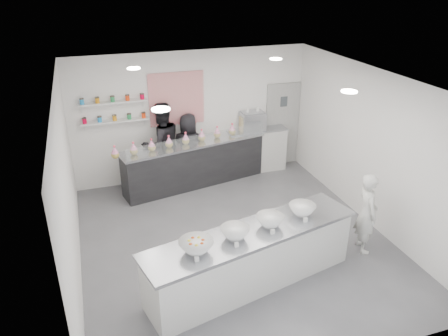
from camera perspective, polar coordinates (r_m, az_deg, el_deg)
The scene contains 26 objects.
floor at distance 8.25m, azimuth 1.42°, elevation -9.48°, with size 6.00×6.00×0.00m, color #515156.
ceiling at distance 7.01m, azimuth 1.68°, elevation 11.20°, with size 6.00×6.00×0.00m, color white.
back_wall at distance 10.18m, azimuth -4.19°, elevation 6.77°, with size 5.50×5.50×0.00m, color white.
left_wall at distance 7.15m, azimuth -19.73°, elevation -2.91°, with size 6.00×6.00×0.00m, color white.
right_wall at distance 8.76m, azimuth 18.75°, elevation 2.38°, with size 6.00×6.00×0.00m, color white.
back_door at distance 11.05m, azimuth 7.60°, elevation 5.63°, with size 0.88×0.04×2.10m, color #9C9C99.
pattern_panel at distance 9.96m, azimuth -6.21°, elevation 8.98°, with size 1.25×0.03×1.20m, color red.
jar_shelf_lower at distance 9.81m, azimuth -14.06°, elevation 5.98°, with size 1.45×0.22×0.04m, color silver.
jar_shelf_upper at distance 9.68m, azimuth -14.32°, elevation 8.32°, with size 1.45×0.22×0.04m, color silver.
preserve_jars at distance 9.70m, azimuth -14.22°, elevation 7.50°, with size 1.45×0.10×0.56m, color red, non-canonical shape.
downlight_0 at distance 5.73m, azimuth -8.25°, elevation 7.60°, with size 0.24×0.24×0.02m, color white.
downlight_1 at distance 6.77m, azimuth 16.03°, elevation 9.59°, with size 0.24×0.24×0.02m, color white.
downlight_2 at distance 8.23m, azimuth -11.72°, elevation 12.63°, with size 0.24×0.24×0.02m, color white.
downlight_3 at distance 8.98m, azimuth 6.78°, elevation 13.97°, with size 0.24×0.24×0.02m, color white.
prep_counter at distance 7.02m, azimuth 3.67°, elevation -11.63°, with size 3.56×0.81×0.97m, color silver.
back_bar at distance 10.05m, azimuth -3.86°, elevation 0.56°, with size 3.38×0.62×1.05m, color black.
sneeze_guard at distance 9.55m, azimuth -3.19°, elevation 3.57°, with size 3.33×0.01×0.29m, color white.
espresso_ledge at distance 10.78m, azimuth 4.27°, elevation 2.37°, with size 1.45×0.46×1.08m, color silver.
espresso_machine at distance 10.47m, azimuth 3.73°, elevation 6.12°, with size 0.57×0.39×0.44m, color #93969E.
cup_stacks at distance 10.41m, azimuth 2.60°, elevation 5.77°, with size 0.24×0.24×0.35m, color tan, non-canonical shape.
prep_bowls at distance 6.69m, azimuth 3.80°, elevation -7.68°, with size 2.39×0.54×0.18m, color white, non-canonical shape.
label_cards at distance 6.28m, azimuth 4.53°, elevation -10.74°, with size 2.01×0.04×0.07m, color white, non-canonical shape.
cookie_bags at distance 9.80m, azimuth -3.97°, elevation 4.11°, with size 3.77×0.17×0.29m, color pink, non-canonical shape.
woman_prep at distance 8.04m, azimuth 18.14°, elevation -5.60°, with size 0.54×0.36×1.49m, color silver.
staff_left at distance 9.97m, azimuth -8.11°, elevation 3.02°, with size 0.96×0.74×1.97m, color black.
staff_right at distance 10.15m, azimuth -4.60°, elevation 2.61°, with size 0.80×0.52×1.64m, color black.
Camera 1 is at (-2.32, -6.40, 4.66)m, focal length 35.00 mm.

